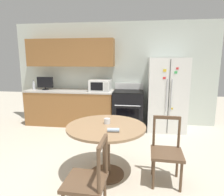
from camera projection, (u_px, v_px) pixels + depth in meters
ground_plane at (89, 177)px, 2.90m from camera, size 14.00×14.00×0.00m
back_wall at (102, 68)px, 5.18m from camera, size 5.20×0.44×2.60m
kitchen_counter at (71, 107)px, 5.19m from camera, size 2.26×0.64×0.90m
refrigerator at (167, 95)px, 4.72m from camera, size 0.88×0.74×1.71m
oven_range at (128, 109)px, 4.95m from camera, size 0.72×0.68×1.08m
microwave at (100, 85)px, 4.96m from camera, size 0.52×0.40×0.28m
countertop_tv at (45, 83)px, 5.16m from camera, size 0.42×0.16×0.33m
counter_bottle at (34, 86)px, 5.23m from camera, size 0.07×0.07×0.25m
dining_table at (106, 136)px, 2.84m from camera, size 1.12×1.12×0.76m
dining_chair_right at (167, 152)px, 2.71m from camera, size 0.43×0.43×0.90m
dining_chair_near at (88, 182)px, 2.06m from camera, size 0.43×0.43×0.90m
candle_glass at (107, 121)px, 2.89m from camera, size 0.09×0.09×0.08m
folded_napkin at (113, 130)px, 2.56m from camera, size 0.16×0.07×0.05m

